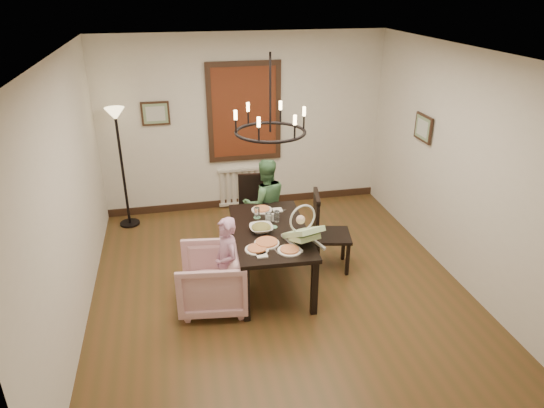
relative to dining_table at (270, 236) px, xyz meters
name	(u,v)px	position (x,y,z in m)	size (l,w,h in m)	color
room_shell	(272,171)	(0.07, 0.23, 0.75)	(4.51, 5.00, 2.81)	#483519
dining_table	(270,236)	(0.00, 0.00, 0.00)	(0.96, 1.61, 0.74)	black
chair_far	(254,210)	(-0.01, 1.11, -0.17)	(0.43, 0.43, 0.97)	black
chair_right	(332,231)	(0.84, 0.16, -0.12)	(0.47, 0.47, 1.07)	black
armchair	(212,279)	(-0.75, -0.35, -0.29)	(0.77, 0.79, 0.71)	#CD9CA2
elderly_woman	(227,271)	(-0.58, -0.38, -0.19)	(0.34, 0.22, 0.93)	#C48AAC
seated_man	(265,211)	(0.12, 0.94, -0.11)	(0.52, 0.41, 1.08)	#48784A
baby_bouncer	(303,231)	(0.29, -0.40, 0.24)	(0.36, 0.49, 0.32)	#B5DA96
salad_bowl	(261,228)	(-0.12, -0.02, 0.13)	(0.34, 0.34, 0.08)	white
pizza_platter	(267,243)	(-0.12, -0.34, 0.10)	(0.29, 0.29, 0.04)	tan
drinking_glass	(268,218)	(0.01, 0.17, 0.16)	(0.07, 0.07, 0.15)	silver
window_blinds	(244,112)	(0.07, 2.32, 0.95)	(1.00, 0.03, 1.40)	maroon
radiator	(246,186)	(0.07, 2.34, -0.30)	(0.92, 0.12, 0.62)	silver
picture_back	(155,113)	(-1.28, 2.33, 1.00)	(0.42, 0.03, 0.36)	black
picture_right	(423,128)	(2.28, 0.76, 1.00)	(0.42, 0.03, 0.36)	black
floor_lamp	(123,170)	(-1.83, 2.01, 0.25)	(0.30, 0.30, 1.80)	black
chandelier	(270,132)	(0.00, 0.00, 1.30)	(0.80, 0.80, 0.04)	black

